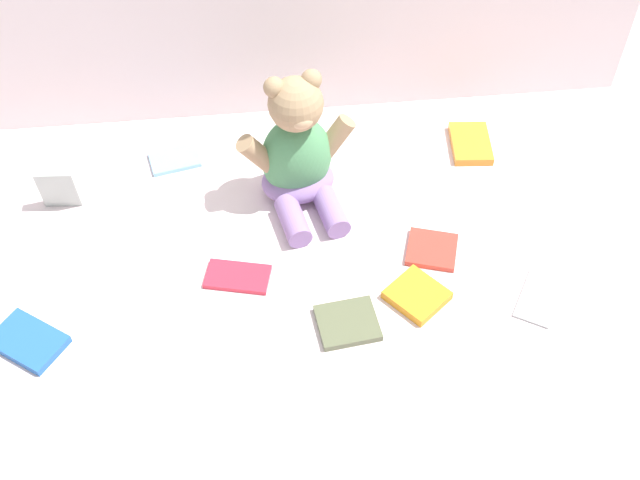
# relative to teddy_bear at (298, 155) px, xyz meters

# --- Properties ---
(ground_plane) EXTENTS (3.20, 3.20, 0.00)m
(ground_plane) POSITION_rel_teddy_bear_xyz_m (0.03, -0.12, -0.11)
(ground_plane) COLOR silver
(backdrop_drape) EXTENTS (1.52, 0.03, 0.56)m
(backdrop_drape) POSITION_rel_teddy_bear_xyz_m (0.03, 0.29, 0.17)
(backdrop_drape) COLOR silver
(backdrop_drape) RESTS_ON ground_plane
(teddy_bear) EXTENTS (0.25, 0.24, 0.30)m
(teddy_bear) POSITION_rel_teddy_bear_xyz_m (0.00, 0.00, 0.00)
(teddy_bear) COLOR #4C8C59
(teddy_bear) RESTS_ON ground_plane
(book_case_0) EXTENTS (0.12, 0.12, 0.01)m
(book_case_0) POSITION_rel_teddy_bear_xyz_m (0.25, -0.19, -0.11)
(book_case_0) COLOR #BD392D
(book_case_0) RESTS_ON ground_plane
(book_case_1) EXTENTS (0.12, 0.14, 0.01)m
(book_case_1) POSITION_rel_teddy_bear_xyz_m (0.43, -0.33, -0.11)
(book_case_1) COLOR #A2A1A1
(book_case_1) RESTS_ON ground_plane
(book_case_2) EXTENTS (0.10, 0.14, 0.02)m
(book_case_2) POSITION_rel_teddy_bear_xyz_m (0.40, 0.10, -0.10)
(book_case_2) COLOR orange
(book_case_2) RESTS_ON ground_plane
(book_case_3) EXTENTS (0.12, 0.11, 0.01)m
(book_case_3) POSITION_rel_teddy_bear_xyz_m (0.06, -0.35, -0.11)
(book_case_3) COLOR #565B3F
(book_case_3) RESTS_ON ground_plane
(book_case_4) EXTENTS (0.14, 0.10, 0.01)m
(book_case_4) POSITION_rel_teddy_bear_xyz_m (-0.14, -0.22, -0.11)
(book_case_4) COLOR red
(book_case_4) RESTS_ON ground_plane
(book_case_5) EXTENTS (0.14, 0.14, 0.02)m
(book_case_5) POSITION_rel_teddy_bear_xyz_m (0.20, -0.30, -0.10)
(book_case_5) COLOR orange
(book_case_5) RESTS_ON ground_plane
(book_case_6) EXTENTS (0.12, 0.10, 0.01)m
(book_case_6) POSITION_rel_teddy_bear_xyz_m (-0.27, 0.13, -0.11)
(book_case_6) COLOR #7AB3DF
(book_case_6) RESTS_ON ground_plane
(book_case_7) EXTENTS (0.08, 0.04, 0.10)m
(book_case_7) POSITION_rel_teddy_bear_xyz_m (-0.50, 0.02, -0.06)
(book_case_7) COLOR #A1A7A1
(book_case_7) RESTS_ON ground_plane
(book_case_8) EXTENTS (0.16, 0.15, 0.02)m
(book_case_8) POSITION_rel_teddy_bear_xyz_m (-0.53, -0.33, -0.10)
(book_case_8) COLOR #2257A3
(book_case_8) RESTS_ON ground_plane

